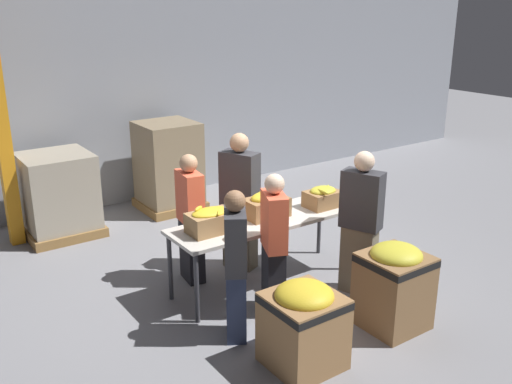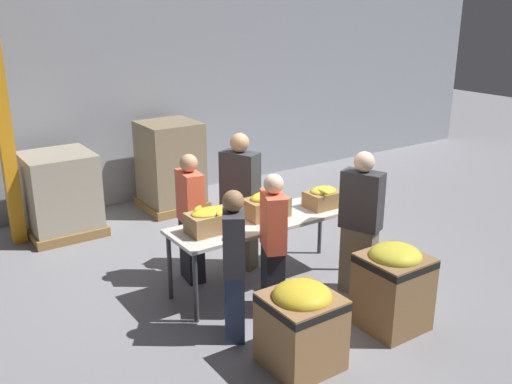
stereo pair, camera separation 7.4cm
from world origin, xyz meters
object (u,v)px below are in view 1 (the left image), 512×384
at_px(volunteer_2, 240,202).
at_px(volunteer_4, 274,245).
at_px(sorting_table, 266,223).
at_px(volunteer_0, 236,267).
at_px(banana_box_2, 323,197).
at_px(banana_box_1, 266,205).
at_px(donation_bin_0, 303,323).
at_px(banana_box_0, 211,220).
at_px(donation_bin_1, 394,283).
at_px(volunteer_3, 191,219).
at_px(pallet_stack_0, 168,167).
at_px(volunteer_1, 360,224).
at_px(pallet_stack_1, 59,195).

bearing_deg(volunteer_2, volunteer_4, -40.03).
distance_m(sorting_table, volunteer_0, 1.15).
bearing_deg(sorting_table, banana_box_2, -5.34).
distance_m(banana_box_1, donation_bin_0, 1.74).
relative_size(sorting_table, volunteer_4, 1.49).
relative_size(banana_box_0, donation_bin_1, 0.55).
xyz_separation_m(volunteer_3, donation_bin_0, (0.00, -2.05, -0.33)).
bearing_deg(donation_bin_0, banana_box_0, 92.61).
xyz_separation_m(banana_box_2, volunteer_0, (-1.67, -0.66, -0.19)).
bearing_deg(banana_box_0, pallet_stack_0, 71.86).
relative_size(banana_box_2, volunteer_1, 0.25).
height_order(volunteer_1, volunteer_4, volunteer_1).
bearing_deg(pallet_stack_1, sorting_table, -62.81).
height_order(volunteer_0, pallet_stack_1, volunteer_0).
height_order(volunteer_2, volunteer_3, volunteer_2).
distance_m(sorting_table, donation_bin_0, 1.64).
xyz_separation_m(banana_box_0, volunteer_3, (0.07, 0.57, -0.19)).
height_order(volunteer_3, pallet_stack_0, volunteer_3).
distance_m(sorting_table, volunteer_2, 0.56).
distance_m(banana_box_1, volunteer_2, 0.53).
distance_m(volunteer_4, pallet_stack_0, 3.56).
relative_size(banana_box_1, donation_bin_1, 0.56).
height_order(pallet_stack_0, pallet_stack_1, pallet_stack_0).
bearing_deg(volunteer_2, pallet_stack_1, -172.02).
relative_size(volunteer_0, pallet_stack_1, 1.30).
xyz_separation_m(sorting_table, banana_box_1, (0.03, 0.04, 0.21)).
xyz_separation_m(banana_box_1, volunteer_0, (-0.92, -0.77, -0.21)).
relative_size(banana_box_1, donation_bin_0, 0.61).
relative_size(volunteer_4, pallet_stack_1, 1.31).
bearing_deg(pallet_stack_1, banana_box_1, -61.98).
bearing_deg(banana_box_0, volunteer_0, -102.96).
distance_m(volunteer_3, donation_bin_1, 2.38).
xyz_separation_m(banana_box_0, banana_box_2, (1.50, -0.08, -0.01)).
xyz_separation_m(banana_box_0, volunteer_1, (1.46, -0.75, -0.13)).
xyz_separation_m(volunteer_0, donation_bin_1, (1.40, -0.74, -0.28)).
distance_m(banana_box_2, pallet_stack_1, 3.75).
bearing_deg(banana_box_1, volunteer_4, -119.04).
relative_size(volunteer_4, donation_bin_1, 1.71).
relative_size(volunteer_3, pallet_stack_1, 1.32).
height_order(sorting_table, pallet_stack_1, pallet_stack_1).
height_order(banana_box_0, banana_box_2, banana_box_0).
relative_size(banana_box_1, volunteer_2, 0.29).
bearing_deg(donation_bin_1, volunteer_0, 152.32).
xyz_separation_m(volunteer_2, volunteer_4, (-0.30, -1.10, -0.09)).
bearing_deg(volunteer_3, banana_box_2, 73.00).
bearing_deg(pallet_stack_0, volunteer_3, -110.74).
height_order(sorting_table, volunteer_4, volunteer_4).
bearing_deg(donation_bin_0, banana_box_1, 65.77).
relative_size(banana_box_0, banana_box_1, 0.99).
bearing_deg(volunteer_3, volunteer_4, 25.16).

